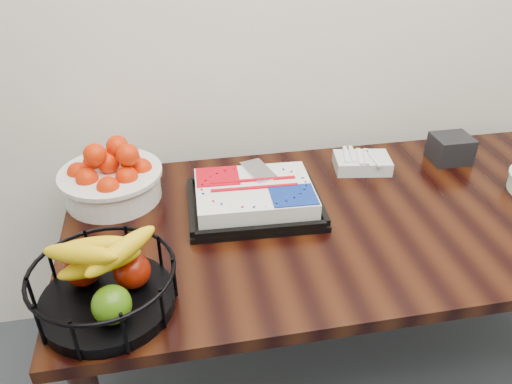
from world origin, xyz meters
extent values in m
cube|color=black|center=(0.00, 2.00, 0.73)|extent=(1.80, 0.90, 0.04)
cylinder|color=black|center=(-0.82, 2.37, 0.35)|extent=(0.07, 0.07, 0.71)
cylinder|color=black|center=(0.82, 2.37, 0.35)|extent=(0.07, 0.07, 0.71)
cube|color=black|center=(-0.30, 2.09, 0.76)|extent=(0.44, 0.35, 0.02)
cube|color=white|center=(-0.30, 2.09, 0.80)|extent=(0.38, 0.30, 0.06)
cube|color=red|center=(-0.41, 2.16, 0.84)|extent=(0.14, 0.13, 0.00)
cube|color=navy|center=(-0.19, 2.02, 0.84)|extent=(0.14, 0.13, 0.00)
cube|color=silver|center=(-0.27, 2.18, 0.84)|extent=(0.11, 0.16, 0.00)
cylinder|color=white|center=(-0.75, 2.24, 0.80)|extent=(0.31, 0.31, 0.10)
cylinder|color=white|center=(-0.75, 2.24, 0.85)|extent=(0.34, 0.34, 0.01)
cylinder|color=black|center=(-0.74, 1.72, 0.77)|extent=(0.33, 0.33, 0.03)
torus|color=black|center=(-0.74, 1.72, 0.87)|extent=(0.36, 0.36, 0.01)
cube|color=silver|center=(0.14, 2.27, 0.77)|extent=(0.22, 0.16, 0.05)
cube|color=black|center=(0.49, 2.27, 0.80)|extent=(0.14, 0.12, 0.10)
camera|label=1|loc=(-0.55, 0.76, 1.67)|focal=35.00mm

